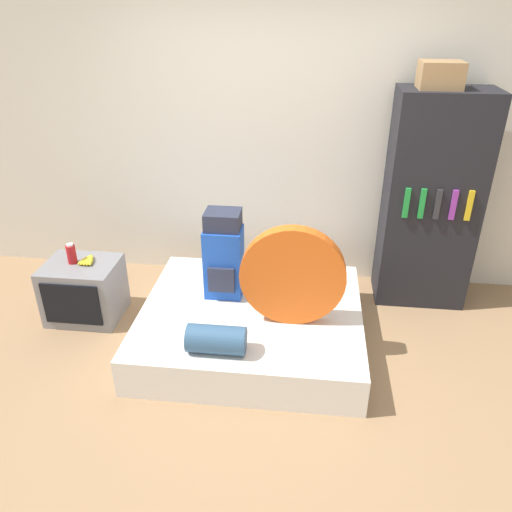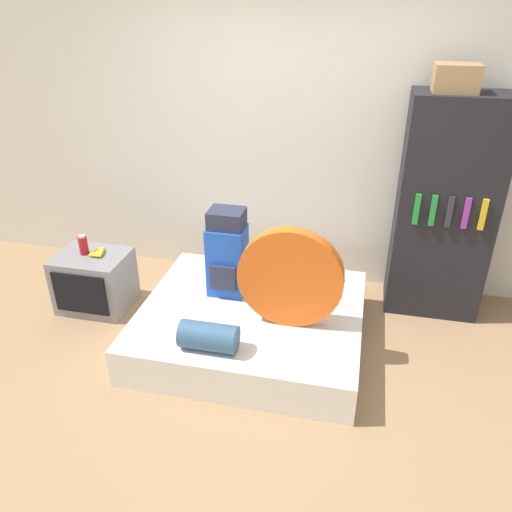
% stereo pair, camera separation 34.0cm
% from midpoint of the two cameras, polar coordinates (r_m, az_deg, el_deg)
% --- Properties ---
extents(ground_plane, '(16.00, 16.00, 0.00)m').
position_cam_midpoint_polar(ground_plane, '(3.57, -2.90, -15.04)').
color(ground_plane, '#997551').
extents(wall_back, '(8.00, 0.05, 2.60)m').
position_cam_midpoint_polar(wall_back, '(4.42, 0.25, 13.11)').
color(wall_back, silver).
rests_on(wall_back, ground_plane).
extents(bed, '(1.67, 1.49, 0.30)m').
position_cam_midpoint_polar(bed, '(3.91, -3.03, -7.81)').
color(bed, silver).
rests_on(bed, ground_plane).
extents(backpack, '(0.29, 0.27, 0.70)m').
position_cam_midpoint_polar(backpack, '(3.86, -6.24, -0.01)').
color(backpack, blue).
rests_on(backpack, bed).
extents(tent_bag, '(0.75, 0.10, 0.75)m').
position_cam_midpoint_polar(tent_bag, '(3.49, 1.43, -2.38)').
color(tent_bag, '#E05B19').
rests_on(tent_bag, bed).
extents(sleeping_roll, '(0.39, 0.19, 0.19)m').
position_cam_midpoint_polar(sleeping_roll, '(3.37, -7.49, -9.52)').
color(sleeping_roll, '#33567A').
rests_on(sleeping_roll, bed).
extents(television, '(0.58, 0.48, 0.49)m').
position_cam_midpoint_polar(television, '(4.42, -21.16, -3.74)').
color(television, gray).
rests_on(television, ground_plane).
extents(canister, '(0.07, 0.07, 0.17)m').
position_cam_midpoint_polar(canister, '(4.32, -22.50, 0.18)').
color(canister, '#B2191E').
rests_on(canister, television).
extents(banana_bunch, '(0.13, 0.18, 0.04)m').
position_cam_midpoint_polar(banana_bunch, '(4.31, -20.82, -0.49)').
color(banana_bunch, yellow).
rests_on(banana_bunch, television).
extents(bookshelf, '(0.74, 0.46, 1.80)m').
position_cam_midpoint_polar(bookshelf, '(4.31, 17.23, 5.86)').
color(bookshelf, black).
rests_on(bookshelf, ground_plane).
extents(cardboard_box, '(0.31, 0.25, 0.19)m').
position_cam_midpoint_polar(cardboard_box, '(4.02, 17.98, 19.07)').
color(cardboard_box, '#99754C').
rests_on(cardboard_box, bookshelf).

